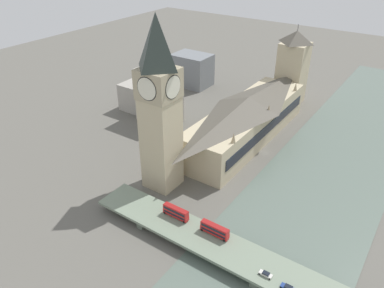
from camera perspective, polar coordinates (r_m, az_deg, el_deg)
ground_plane at (r=205.32m, az=11.10°, el=-1.27°), size 600.00×600.00×0.00m
river_water at (r=197.10m, az=20.13°, el=-4.14°), size 56.40×360.00×0.30m
parliament_hall at (r=211.34m, az=8.42°, el=3.88°), size 26.52×100.62×25.53m
clock_tower at (r=157.87m, az=-4.98°, el=6.16°), size 15.21×15.21×78.30m
victoria_tower at (r=261.13m, az=15.05°, el=11.13°), size 17.11×17.11×52.57m
road_bridge at (r=137.63m, az=10.73°, el=-18.07°), size 144.80×15.90×4.75m
double_decker_bus_lead at (r=143.79m, az=3.48°, el=-12.87°), size 11.64×2.47×4.61m
double_decker_bus_rear at (r=151.04m, az=-2.48°, el=-10.29°), size 11.34×2.50×4.71m
car_northbound_lead at (r=133.93m, az=11.17°, el=-18.87°), size 4.49×1.83×1.33m
car_southbound_lead at (r=131.90m, az=14.42°, el=-20.43°), size 4.75×1.90×1.28m
city_block_west at (r=229.55m, az=-5.05°, el=7.31°), size 26.63×14.96×32.71m
city_block_center at (r=286.95m, az=0.02°, el=11.22°), size 27.48×20.27×23.61m
city_block_east at (r=244.44m, az=-7.12°, el=6.75°), size 33.85×15.78×17.69m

